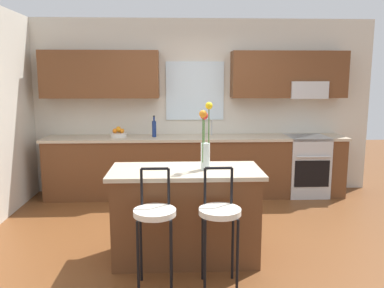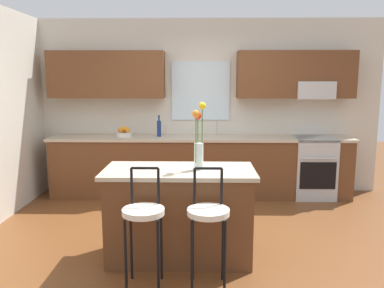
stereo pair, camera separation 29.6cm
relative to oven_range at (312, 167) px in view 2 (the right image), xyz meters
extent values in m
plane|color=brown|center=(-1.71, -1.68, -0.46)|extent=(14.00, 14.00, 0.00)
cube|color=beige|center=(-1.71, 0.38, 0.89)|extent=(5.60, 0.12, 2.70)
cube|color=brown|center=(-3.13, 0.15, 1.39)|extent=(1.75, 0.34, 0.70)
cube|color=brown|center=(-0.28, 0.15, 1.39)|extent=(1.75, 0.34, 0.70)
cube|color=silver|center=(-1.71, 0.31, 1.14)|extent=(0.90, 0.03, 0.90)
cube|color=#B7BABC|center=(0.00, 0.12, 1.16)|extent=(0.56, 0.36, 0.26)
cube|color=brown|center=(-1.71, 0.02, -0.02)|extent=(4.50, 0.60, 0.88)
cube|color=#BCAD93|center=(-1.71, 0.02, 0.44)|extent=(4.56, 0.64, 0.04)
cube|color=#B7BABC|center=(-1.45, 0.02, 0.39)|extent=(0.54, 0.38, 0.11)
cylinder|color=#B7BABC|center=(-1.45, 0.18, 0.57)|extent=(0.02, 0.02, 0.22)
cylinder|color=#B7BABC|center=(-1.45, 0.12, 0.68)|extent=(0.02, 0.12, 0.02)
cube|color=#B7BABC|center=(0.00, 0.00, 0.00)|extent=(0.60, 0.60, 0.92)
cube|color=black|center=(0.00, -0.29, -0.06)|extent=(0.52, 0.02, 0.40)
cylinder|color=#B7BABC|center=(0.00, -0.33, 0.20)|extent=(0.50, 0.02, 0.02)
cube|color=brown|center=(-1.92, -2.13, -0.02)|extent=(1.40, 0.62, 0.88)
cube|color=#BCAD93|center=(-1.92, -2.13, 0.44)|extent=(1.48, 0.70, 0.04)
cylinder|color=black|center=(-2.33, -2.84, -0.13)|extent=(0.02, 0.02, 0.66)
cylinder|color=black|center=(-2.06, -2.84, -0.13)|extent=(0.02, 0.02, 0.66)
cylinder|color=black|center=(-2.33, -2.57, -0.13)|extent=(0.02, 0.02, 0.66)
cylinder|color=black|center=(-2.06, -2.57, -0.13)|extent=(0.02, 0.02, 0.66)
cylinder|color=silver|center=(-2.20, -2.70, 0.23)|extent=(0.36, 0.36, 0.05)
cylinder|color=black|center=(-2.31, -2.57, 0.41)|extent=(0.02, 0.02, 0.32)
cylinder|color=black|center=(-2.08, -2.57, 0.41)|extent=(0.02, 0.02, 0.32)
cylinder|color=black|center=(-2.20, -2.57, 0.57)|extent=(0.23, 0.02, 0.02)
cylinder|color=black|center=(-1.78, -2.84, -0.13)|extent=(0.02, 0.02, 0.66)
cylinder|color=black|center=(-1.51, -2.84, -0.13)|extent=(0.02, 0.02, 0.66)
cylinder|color=black|center=(-1.78, -2.57, -0.13)|extent=(0.02, 0.02, 0.66)
cylinder|color=black|center=(-1.51, -2.57, -0.13)|extent=(0.02, 0.02, 0.66)
cylinder|color=silver|center=(-1.65, -2.70, 0.23)|extent=(0.36, 0.36, 0.05)
cylinder|color=black|center=(-1.76, -2.57, 0.41)|extent=(0.02, 0.02, 0.32)
cylinder|color=black|center=(-1.53, -2.57, 0.41)|extent=(0.02, 0.02, 0.32)
cylinder|color=black|center=(-1.65, -2.57, 0.57)|extent=(0.23, 0.02, 0.02)
cylinder|color=silver|center=(-1.73, -2.15, 0.59)|extent=(0.09, 0.09, 0.26)
cylinder|color=#3D722D|center=(-1.70, -2.14, 0.81)|extent=(0.01, 0.01, 0.54)
sphere|color=yellow|center=(-1.70, -2.14, 1.08)|extent=(0.07, 0.07, 0.07)
cylinder|color=#3D722D|center=(-1.74, -2.12, 0.76)|extent=(0.01, 0.01, 0.44)
sphere|color=red|center=(-1.74, -2.12, 0.98)|extent=(0.07, 0.07, 0.07)
cylinder|color=#3D722D|center=(-1.76, -2.18, 0.77)|extent=(0.01, 0.01, 0.47)
sphere|color=orange|center=(-1.76, -2.18, 1.01)|extent=(0.07, 0.07, 0.07)
cylinder|color=silver|center=(-2.87, 0.02, 0.49)|extent=(0.24, 0.24, 0.06)
sphere|color=orange|center=(-2.82, 0.02, 0.56)|extent=(0.07, 0.07, 0.07)
sphere|color=orange|center=(-2.87, 0.08, 0.56)|extent=(0.07, 0.07, 0.07)
sphere|color=orange|center=(-2.93, 0.02, 0.56)|extent=(0.07, 0.07, 0.07)
sphere|color=orange|center=(-2.87, 0.02, 0.59)|extent=(0.07, 0.07, 0.07)
cylinder|color=navy|center=(-2.34, 0.02, 0.58)|extent=(0.06, 0.06, 0.24)
cylinder|color=navy|center=(-2.34, 0.02, 0.74)|extent=(0.03, 0.03, 0.07)
cylinder|color=black|center=(-2.34, 0.02, 0.78)|extent=(0.03, 0.03, 0.02)
camera|label=1|loc=(-2.02, -5.86, 1.34)|focal=36.73mm
camera|label=2|loc=(-1.72, -5.87, 1.34)|focal=36.73mm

